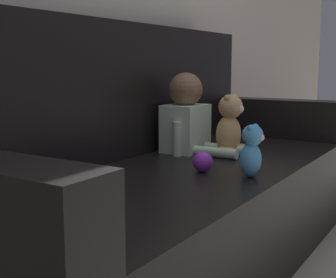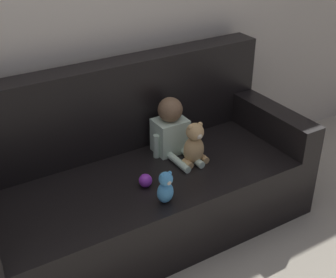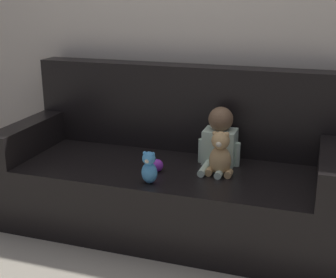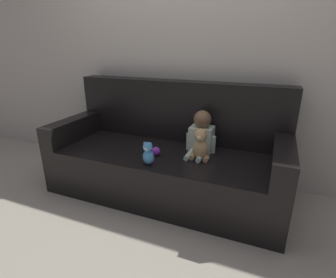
{
  "view_description": "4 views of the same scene",
  "coord_description": "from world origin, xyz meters",
  "px_view_note": "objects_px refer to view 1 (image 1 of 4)",
  "views": [
    {
      "loc": [
        -1.59,
        -0.97,
        0.84
      ],
      "look_at": [
        -0.05,
        0.01,
        0.55
      ],
      "focal_mm": 50.0,
      "sensor_mm": 36.0,
      "label": 1
    },
    {
      "loc": [
        -1.08,
        -2.11,
        2.0
      ],
      "look_at": [
        0.14,
        -0.1,
        0.68
      ],
      "focal_mm": 50.0,
      "sensor_mm": 36.0,
      "label": 2
    },
    {
      "loc": [
        0.89,
        -2.69,
        1.51
      ],
      "look_at": [
        -0.01,
        -0.0,
        0.61
      ],
      "focal_mm": 50.0,
      "sensor_mm": 36.0,
      "label": 3
    },
    {
      "loc": [
        0.87,
        -2.06,
        1.37
      ],
      "look_at": [
        0.06,
        -0.09,
        0.59
      ],
      "focal_mm": 28.0,
      "sensor_mm": 36.0,
      "label": 4
    }
  ],
  "objects_px": {
    "person_baby": "(188,118)",
    "plush_toy_side": "(251,151)",
    "couch": "(162,186)",
    "teddy_bear_brown": "(230,126)",
    "toy_ball": "(203,162)"
  },
  "relations": [
    {
      "from": "person_baby",
      "to": "teddy_bear_brown",
      "type": "bearing_deg",
      "value": -76.47
    },
    {
      "from": "person_baby",
      "to": "couch",
      "type": "bearing_deg",
      "value": -170.3
    },
    {
      "from": "teddy_bear_brown",
      "to": "toy_ball",
      "type": "bearing_deg",
      "value": -170.13
    },
    {
      "from": "toy_ball",
      "to": "couch",
      "type": "bearing_deg",
      "value": 81.01
    },
    {
      "from": "couch",
      "to": "person_baby",
      "type": "distance_m",
      "value": 0.4
    },
    {
      "from": "couch",
      "to": "plush_toy_side",
      "type": "xyz_separation_m",
      "value": [
        -0.01,
        -0.4,
        0.19
      ]
    },
    {
      "from": "couch",
      "to": "toy_ball",
      "type": "height_order",
      "value": "couch"
    },
    {
      "from": "person_baby",
      "to": "teddy_bear_brown",
      "type": "relative_size",
      "value": 1.35
    },
    {
      "from": "toy_ball",
      "to": "person_baby",
      "type": "bearing_deg",
      "value": 37.83
    },
    {
      "from": "couch",
      "to": "teddy_bear_brown",
      "type": "bearing_deg",
      "value": -22.18
    },
    {
      "from": "couch",
      "to": "person_baby",
      "type": "xyz_separation_m",
      "value": [
        0.3,
        0.05,
        0.26
      ]
    },
    {
      "from": "person_baby",
      "to": "teddy_bear_brown",
      "type": "distance_m",
      "value": 0.2
    },
    {
      "from": "couch",
      "to": "teddy_bear_brown",
      "type": "height_order",
      "value": "couch"
    },
    {
      "from": "couch",
      "to": "person_baby",
      "type": "bearing_deg",
      "value": 9.7
    },
    {
      "from": "person_baby",
      "to": "plush_toy_side",
      "type": "relative_size",
      "value": 1.91
    }
  ]
}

